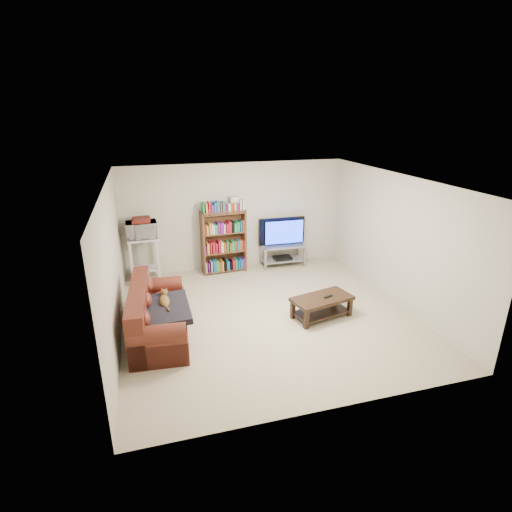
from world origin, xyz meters
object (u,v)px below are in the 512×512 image
object	(u,v)px
tv_stand	(283,252)
sofa	(155,318)
bookshelf	(224,241)
coffee_table	(322,303)

from	to	relation	value
tv_stand	sofa	bearing A→B (deg)	-140.94
sofa	tv_stand	distance (m)	3.84
tv_stand	bookshelf	world-z (taller)	bookshelf
tv_stand	coffee_table	bearing A→B (deg)	-92.73
sofa	coffee_table	size ratio (longest dim) A/B	1.75
sofa	bookshelf	size ratio (longest dim) A/B	1.43
sofa	tv_stand	size ratio (longest dim) A/B	1.97
sofa	coffee_table	xyz separation A→B (m)	(2.85, -0.19, -0.03)
sofa	bookshelf	distance (m)	2.91
bookshelf	sofa	bearing A→B (deg)	-128.32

